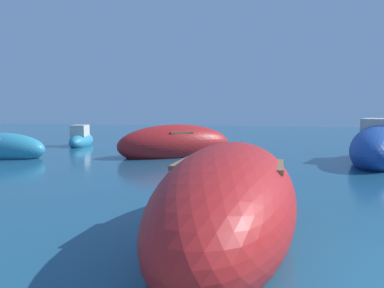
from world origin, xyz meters
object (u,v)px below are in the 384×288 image
at_px(moored_boat_1, 229,202).
at_px(moored_boat_5, 1,149).
at_px(moored_boat_6, 81,139).
at_px(moored_boat_3, 175,145).
at_px(moored_boat_2, 381,147).

height_order(moored_boat_1, moored_boat_5, moored_boat_1).
relative_size(moored_boat_5, moored_boat_6, 1.26).
distance_m(moored_boat_3, moored_boat_6, 7.03).
distance_m(moored_boat_2, moored_boat_6, 14.87).
height_order(moored_boat_1, moored_boat_2, moored_boat_2).
relative_size(moored_boat_2, moored_boat_5, 1.58).
height_order(moored_boat_2, moored_boat_6, moored_boat_2).
bearing_deg(moored_boat_1, moored_boat_5, 57.11).
bearing_deg(moored_boat_2, moored_boat_6, -82.44).
bearing_deg(moored_boat_5, moored_boat_6, -101.50).
xyz_separation_m(moored_boat_2, moored_boat_3, (-8.22, 0.03, -0.08)).
bearing_deg(moored_boat_2, moored_boat_5, -62.16).
relative_size(moored_boat_2, moored_boat_6, 2.00).
relative_size(moored_boat_2, moored_boat_3, 1.20).
distance_m(moored_boat_1, moored_boat_5, 12.64).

